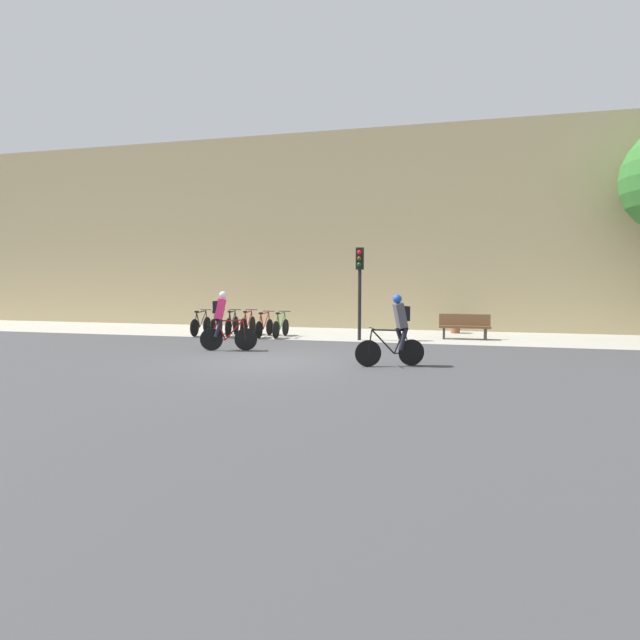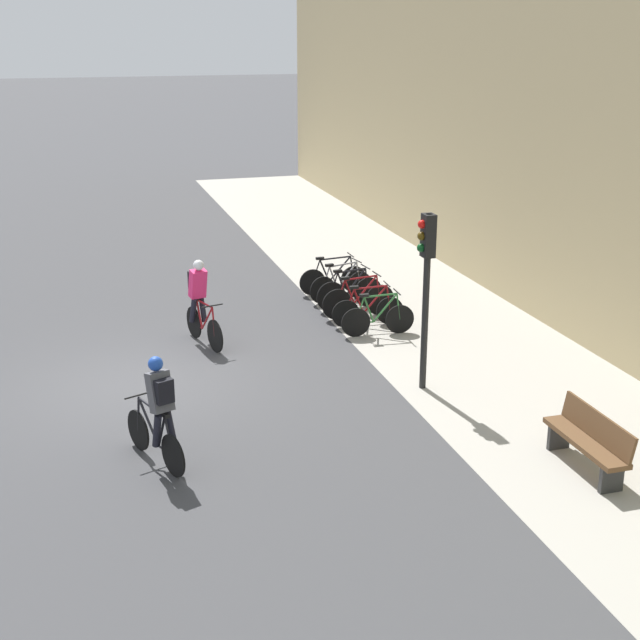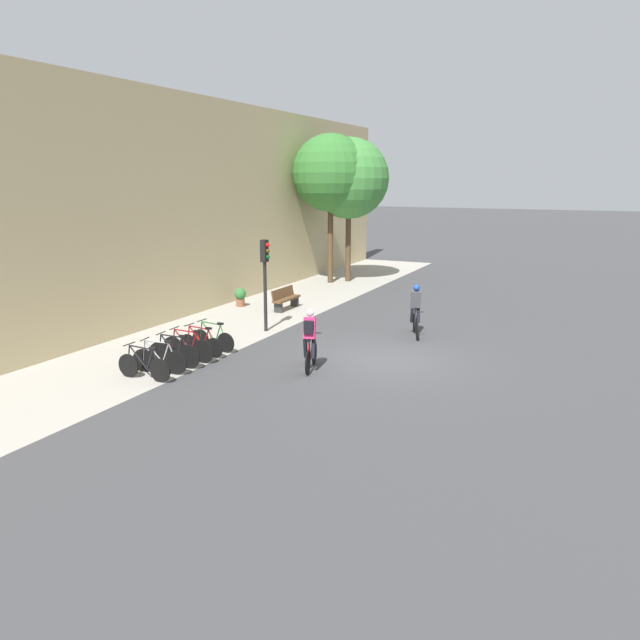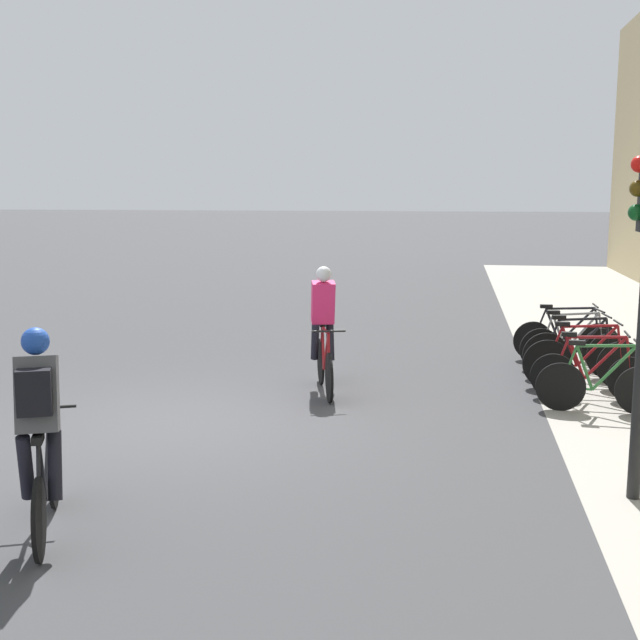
{
  "view_description": "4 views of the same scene",
  "coord_description": "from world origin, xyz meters",
  "px_view_note": "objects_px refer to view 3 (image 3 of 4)",
  "views": [
    {
      "loc": [
        4.37,
        -12.24,
        2.14
      ],
      "look_at": [
        1.1,
        1.32,
        0.99
      ],
      "focal_mm": 28.0,
      "sensor_mm": 36.0,
      "label": 1
    },
    {
      "loc": [
        15.56,
        -1.07,
        6.35
      ],
      "look_at": [
        -0.48,
        3.66,
        0.75
      ],
      "focal_mm": 50.0,
      "sensor_mm": 36.0,
      "label": 2
    },
    {
      "loc": [
        -17.01,
        -5.87,
        5.28
      ],
      "look_at": [
        -1.53,
        1.39,
        1.4
      ],
      "focal_mm": 35.0,
      "sensor_mm": 36.0,
      "label": 3
    },
    {
      "loc": [
        9.11,
        3.26,
        2.84
      ],
      "look_at": [
        -0.93,
        1.62,
        1.18
      ],
      "focal_mm": 45.0,
      "sensor_mm": 36.0,
      "label": 4
    }
  ],
  "objects_px": {
    "potted_plant": "(240,296)",
    "cyclist_grey": "(416,308)",
    "cyclist_pink": "(310,338)",
    "parked_bike_0": "(144,366)",
    "parked_bike_3": "(188,348)",
    "parked_bike_5": "(213,339)",
    "parked_bike_2": "(174,353)",
    "bench": "(285,298)",
    "traffic_light_pole": "(265,268)",
    "parked_bike_1": "(159,359)",
    "parked_bike_4": "(201,344)"
  },
  "relations": [
    {
      "from": "cyclist_grey",
      "to": "bench",
      "type": "distance_m",
      "value": 6.38
    },
    {
      "from": "cyclist_grey",
      "to": "parked_bike_4",
      "type": "distance_m",
      "value": 7.43
    },
    {
      "from": "parked_bike_1",
      "to": "potted_plant",
      "type": "xyz_separation_m",
      "value": [
        8.87,
        2.97,
        0.04
      ]
    },
    {
      "from": "cyclist_pink",
      "to": "parked_bike_5",
      "type": "height_order",
      "value": "cyclist_pink"
    },
    {
      "from": "parked_bike_0",
      "to": "parked_bike_5",
      "type": "bearing_deg",
      "value": 0.01
    },
    {
      "from": "traffic_light_pole",
      "to": "cyclist_pink",
      "type": "bearing_deg",
      "value": -135.77
    },
    {
      "from": "cyclist_pink",
      "to": "parked_bike_1",
      "type": "distance_m",
      "value": 4.21
    },
    {
      "from": "parked_bike_0",
      "to": "parked_bike_1",
      "type": "height_order",
      "value": "parked_bike_1"
    },
    {
      "from": "parked_bike_5",
      "to": "bench",
      "type": "height_order",
      "value": "parked_bike_5"
    },
    {
      "from": "cyclist_pink",
      "to": "potted_plant",
      "type": "xyz_separation_m",
      "value": [
        6.91,
        6.65,
        -0.51
      ]
    },
    {
      "from": "parked_bike_1",
      "to": "parked_bike_4",
      "type": "height_order",
      "value": "parked_bike_1"
    },
    {
      "from": "cyclist_pink",
      "to": "parked_bike_4",
      "type": "xyz_separation_m",
      "value": [
        -0.03,
        3.69,
        -0.56
      ]
    },
    {
      "from": "parked_bike_2",
      "to": "potted_plant",
      "type": "distance_m",
      "value": 8.75
    },
    {
      "from": "parked_bike_3",
      "to": "bench",
      "type": "xyz_separation_m",
      "value": [
        7.84,
        0.94,
        0.06
      ]
    },
    {
      "from": "cyclist_pink",
      "to": "potted_plant",
      "type": "distance_m",
      "value": 9.61
    },
    {
      "from": "parked_bike_5",
      "to": "bench",
      "type": "bearing_deg",
      "value": 8.19
    },
    {
      "from": "cyclist_pink",
      "to": "parked_bike_1",
      "type": "xyz_separation_m",
      "value": [
        -1.96,
        3.69,
        -0.55
      ]
    },
    {
      "from": "potted_plant",
      "to": "bench",
      "type": "bearing_deg",
      "value": -82.8
    },
    {
      "from": "bench",
      "to": "potted_plant",
      "type": "height_order",
      "value": "bench"
    },
    {
      "from": "bench",
      "to": "potted_plant",
      "type": "distance_m",
      "value": 2.04
    },
    {
      "from": "parked_bike_2",
      "to": "bench",
      "type": "relative_size",
      "value": 0.93
    },
    {
      "from": "parked_bike_3",
      "to": "parked_bike_5",
      "type": "height_order",
      "value": "parked_bike_3"
    },
    {
      "from": "traffic_light_pole",
      "to": "bench",
      "type": "height_order",
      "value": "traffic_light_pole"
    },
    {
      "from": "cyclist_grey",
      "to": "potted_plant",
      "type": "xyz_separation_m",
      "value": [
        1.61,
        8.11,
        -0.51
      ]
    },
    {
      "from": "potted_plant",
      "to": "cyclist_grey",
      "type": "bearing_deg",
      "value": -101.24
    },
    {
      "from": "parked_bike_4",
      "to": "parked_bike_0",
      "type": "bearing_deg",
      "value": -180.0
    },
    {
      "from": "cyclist_grey",
      "to": "traffic_light_pole",
      "type": "bearing_deg",
      "value": 109.33
    },
    {
      "from": "traffic_light_pole",
      "to": "parked_bike_3",
      "type": "bearing_deg",
      "value": 177.16
    },
    {
      "from": "parked_bike_0",
      "to": "parked_bike_3",
      "type": "distance_m",
      "value": 1.93
    },
    {
      "from": "potted_plant",
      "to": "parked_bike_3",
      "type": "bearing_deg",
      "value": -158.63
    },
    {
      "from": "parked_bike_2",
      "to": "parked_bike_3",
      "type": "relative_size",
      "value": 0.95
    },
    {
      "from": "cyclist_grey",
      "to": "parked_bike_3",
      "type": "bearing_deg",
      "value": 139.27
    },
    {
      "from": "bench",
      "to": "parked_bike_5",
      "type": "bearing_deg",
      "value": -171.81
    },
    {
      "from": "cyclist_pink",
      "to": "parked_bike_0",
      "type": "xyz_separation_m",
      "value": [
        -2.6,
        3.69,
        -0.55
      ]
    },
    {
      "from": "cyclist_pink",
      "to": "parked_bike_5",
      "type": "bearing_deg",
      "value": 80.52
    },
    {
      "from": "cyclist_pink",
      "to": "parked_bike_3",
      "type": "xyz_separation_m",
      "value": [
        -0.67,
        3.69,
        -0.53
      ]
    },
    {
      "from": "parked_bike_5",
      "to": "traffic_light_pole",
      "type": "bearing_deg",
      "value": -4.06
    },
    {
      "from": "parked_bike_2",
      "to": "parked_bike_4",
      "type": "xyz_separation_m",
      "value": [
        1.29,
        -0.0,
        -0.03
      ]
    },
    {
      "from": "parked_bike_4",
      "to": "parked_bike_3",
      "type": "bearing_deg",
      "value": 179.92
    },
    {
      "from": "cyclist_grey",
      "to": "potted_plant",
      "type": "bearing_deg",
      "value": 78.76
    },
    {
      "from": "cyclist_pink",
      "to": "traffic_light_pole",
      "type": "height_order",
      "value": "traffic_light_pole"
    },
    {
      "from": "parked_bike_2",
      "to": "potted_plant",
      "type": "relative_size",
      "value": 2.12
    },
    {
      "from": "parked_bike_1",
      "to": "traffic_light_pole",
      "type": "distance_m",
      "value": 5.83
    },
    {
      "from": "parked_bike_5",
      "to": "potted_plant",
      "type": "height_order",
      "value": "parked_bike_5"
    },
    {
      "from": "parked_bike_3",
      "to": "potted_plant",
      "type": "xyz_separation_m",
      "value": [
        7.58,
        2.97,
        0.02
      ]
    },
    {
      "from": "parked_bike_4",
      "to": "bench",
      "type": "bearing_deg",
      "value": 7.47
    },
    {
      "from": "parked_bike_0",
      "to": "bench",
      "type": "relative_size",
      "value": 0.97
    },
    {
      "from": "cyclist_pink",
      "to": "parked_bike_0",
      "type": "relative_size",
      "value": 1.04
    },
    {
      "from": "parked_bike_1",
      "to": "parked_bike_0",
      "type": "bearing_deg",
      "value": -179.9
    },
    {
      "from": "parked_bike_5",
      "to": "cyclist_grey",
      "type": "bearing_deg",
      "value": -47.66
    }
  ]
}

